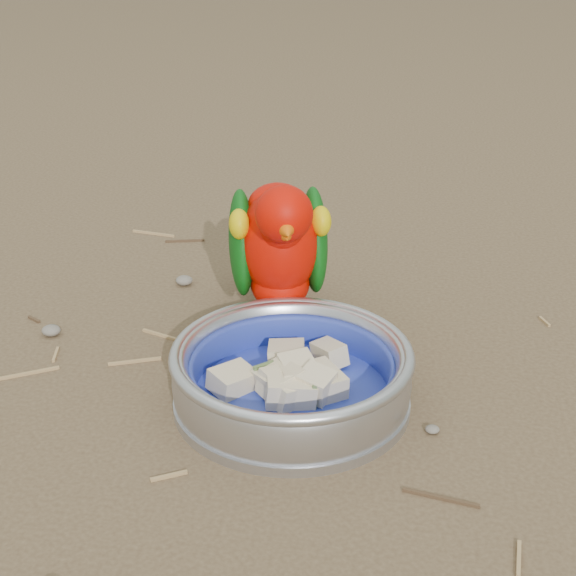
# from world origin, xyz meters

# --- Properties ---
(ground) EXTENTS (60.00, 60.00, 0.00)m
(ground) POSITION_xyz_m (0.00, 0.00, 0.00)
(ground) COLOR brown
(food_bowl) EXTENTS (0.23, 0.23, 0.02)m
(food_bowl) POSITION_xyz_m (-0.03, 0.04, 0.01)
(food_bowl) COLOR #B2B2BA
(food_bowl) RESTS_ON ground
(bowl_wall) EXTENTS (0.23, 0.23, 0.04)m
(bowl_wall) POSITION_xyz_m (-0.03, 0.04, 0.04)
(bowl_wall) COLOR #B2B2BA
(bowl_wall) RESTS_ON food_bowl
(fruit_wedges) EXTENTS (0.14, 0.14, 0.03)m
(fruit_wedges) POSITION_xyz_m (-0.03, 0.04, 0.03)
(fruit_wedges) COLOR beige
(fruit_wedges) RESTS_ON food_bowl
(lory_parrot) EXTENTS (0.16, 0.24, 0.18)m
(lory_parrot) POSITION_xyz_m (-0.06, 0.19, 0.09)
(lory_parrot) COLOR #C40B00
(lory_parrot) RESTS_ON ground
(ground_debris) EXTENTS (0.90, 0.80, 0.01)m
(ground_debris) POSITION_xyz_m (0.03, 0.06, 0.00)
(ground_debris) COLOR #A28050
(ground_debris) RESTS_ON ground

